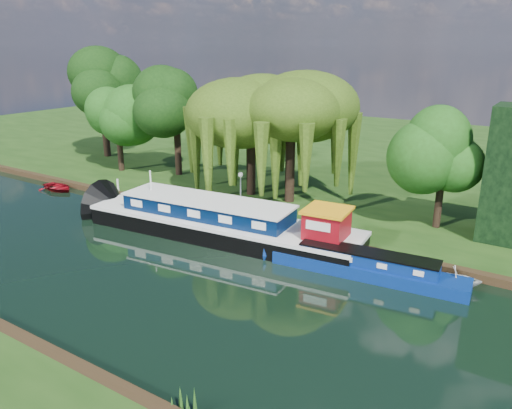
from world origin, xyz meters
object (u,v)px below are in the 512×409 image
Objects in this scene: narrowboat at (367,267)px; red_dinghy at (58,190)px; white_cruiser at (455,287)px; dutch_barge at (223,223)px.

red_dinghy is (-27.70, 1.36, -0.53)m from narrowboat.
white_cruiser is at bearing -85.08° from red_dinghy.
red_dinghy is at bearing 171.61° from dutch_barge.
red_dinghy is at bearing 171.81° from narrowboat.
dutch_barge is 1.78× the size of narrowboat.
dutch_barge is 14.04m from white_cruiser.
narrowboat is 4.35× the size of white_cruiser.
red_dinghy is 1.36× the size of white_cruiser.
dutch_barge is at bearing 82.97° from white_cruiser.
dutch_barge reaches higher than white_cruiser.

